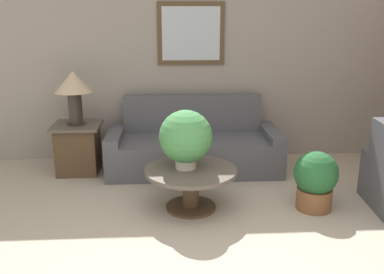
% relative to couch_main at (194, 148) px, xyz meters
% --- Properties ---
extents(wall_back, '(7.62, 0.09, 2.60)m').
position_rel_couch_main_xyz_m(wall_back, '(0.06, 0.54, 1.02)').
color(wall_back, gray).
rests_on(wall_back, ground_plane).
extents(couch_main, '(2.16, 0.88, 0.91)m').
position_rel_couch_main_xyz_m(couch_main, '(0.00, 0.00, 0.00)').
color(couch_main, '#4C4C51').
rests_on(couch_main, ground_plane).
extents(coffee_table, '(0.93, 0.93, 0.43)m').
position_rel_couch_main_xyz_m(coffee_table, '(-0.10, -1.17, 0.03)').
color(coffee_table, '#4C3823').
rests_on(coffee_table, ground_plane).
extents(side_table, '(0.58, 0.58, 0.62)m').
position_rel_couch_main_xyz_m(side_table, '(-1.45, -0.02, 0.03)').
color(side_table, '#4C3823').
rests_on(side_table, ground_plane).
extents(table_lamp, '(0.45, 0.45, 0.65)m').
position_rel_couch_main_xyz_m(table_lamp, '(-1.45, -0.02, 0.80)').
color(table_lamp, '#2D2823').
rests_on(table_lamp, side_table).
extents(potted_plant_on_table, '(0.53, 0.53, 0.59)m').
position_rel_couch_main_xyz_m(potted_plant_on_table, '(-0.15, -1.15, 0.47)').
color(potted_plant_on_table, beige).
rests_on(potted_plant_on_table, coffee_table).
extents(potted_plant_floor, '(0.44, 0.44, 0.61)m').
position_rel_couch_main_xyz_m(potted_plant_floor, '(1.16, -1.26, 0.04)').
color(potted_plant_floor, brown).
rests_on(potted_plant_floor, ground_plane).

